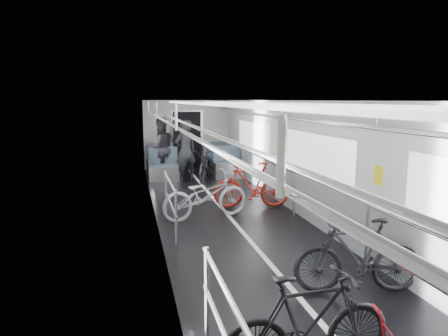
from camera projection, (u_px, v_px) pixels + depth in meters
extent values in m
cube|color=black|center=(241.00, 230.00, 7.49)|extent=(3.00, 14.00, 0.01)
cube|color=white|center=(242.00, 101.00, 7.09)|extent=(3.00, 14.00, 0.02)
cube|color=silver|center=(158.00, 170.00, 6.95)|extent=(0.02, 14.00, 2.40)
cube|color=silver|center=(316.00, 164.00, 7.63)|extent=(0.02, 14.00, 2.40)
cube|color=silver|center=(187.00, 135.00, 14.00)|extent=(3.00, 0.02, 2.40)
cube|color=white|center=(241.00, 230.00, 7.49)|extent=(0.08, 13.80, 0.01)
cube|color=gray|center=(161.00, 212.00, 7.08)|extent=(0.01, 13.90, 0.90)
cube|color=gray|center=(314.00, 202.00, 7.75)|extent=(0.01, 13.90, 0.90)
cube|color=white|center=(160.00, 159.00, 6.92)|extent=(0.01, 10.80, 0.75)
cube|color=white|center=(315.00, 154.00, 7.59)|extent=(0.01, 10.80, 0.75)
cube|color=white|center=(211.00, 104.00, 6.97)|extent=(0.14, 13.40, 0.05)
cube|color=white|center=(271.00, 104.00, 7.22)|extent=(0.14, 13.40, 0.05)
cube|color=black|center=(187.00, 141.00, 13.98)|extent=(0.95, 0.10, 2.00)
imported|color=black|center=(308.00, 325.00, 3.48)|extent=(1.61, 0.50, 0.96)
imported|color=silver|center=(205.00, 195.00, 8.14)|extent=(1.95, 1.03, 0.97)
imported|color=black|center=(358.00, 256.00, 4.99)|extent=(1.68, 0.78, 0.97)
imported|color=#A21F14|center=(252.00, 185.00, 8.98)|extent=(1.77, 0.72, 1.04)
imported|color=black|center=(206.00, 165.00, 12.07)|extent=(1.20, 1.93, 0.96)
imported|color=black|center=(185.00, 151.00, 11.86)|extent=(0.77, 0.64, 1.83)
imported|color=#28252C|center=(161.00, 148.00, 12.28)|extent=(1.09, 0.96, 1.89)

